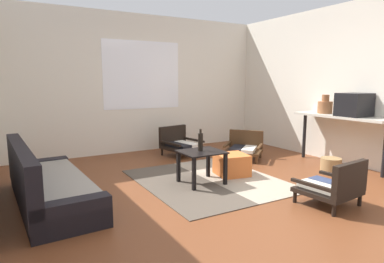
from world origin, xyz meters
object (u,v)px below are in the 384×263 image
(armchair_corner, at_px, (244,147))
(glass_bottle, at_px, (200,142))
(couch, at_px, (46,186))
(clay_vase, at_px, (325,106))
(armchair_striped_foreground, at_px, (334,186))
(wicker_basket, at_px, (331,164))
(console_shelf, at_px, (341,120))
(ottoman_orange, at_px, (232,165))
(crt_television, at_px, (354,105))
(coffee_table, at_px, (202,158))
(armchair_by_window, at_px, (179,143))

(armchair_corner, bearing_deg, glass_bottle, -149.63)
(couch, xyz_separation_m, clay_vase, (4.44, -0.24, 0.77))
(armchair_striped_foreground, xyz_separation_m, wicker_basket, (1.26, 1.00, -0.14))
(console_shelf, relative_size, clay_vase, 5.04)
(ottoman_orange, distance_m, wicker_basket, 1.63)
(crt_television, height_order, wicker_basket, crt_television)
(glass_bottle, xyz_separation_m, wicker_basket, (2.13, -0.49, -0.49))
(glass_bottle, bearing_deg, crt_television, -12.82)
(crt_television, xyz_separation_m, wicker_basket, (-0.36, 0.08, -0.94))
(couch, distance_m, armchair_corner, 3.47)
(coffee_table, xyz_separation_m, armchair_corner, (1.46, 0.88, -0.14))
(couch, relative_size, clay_vase, 6.50)
(armchair_by_window, distance_m, glass_bottle, 1.84)
(ottoman_orange, xyz_separation_m, crt_television, (1.88, -0.65, 0.88))
(coffee_table, distance_m, ottoman_orange, 0.65)
(armchair_striped_foreground, relative_size, clay_vase, 2.03)
(armchair_by_window, height_order, crt_television, crt_television)
(wicker_basket, bearing_deg, couch, 170.33)
(coffee_table, relative_size, glass_bottle, 1.90)
(glass_bottle, bearing_deg, coffee_table, -91.72)
(glass_bottle, bearing_deg, console_shelf, -8.27)
(ottoman_orange, bearing_deg, couch, 177.19)
(coffee_table, xyz_separation_m, ottoman_orange, (0.60, 0.12, -0.20))
(coffee_table, height_order, armchair_corner, armchair_corner)
(clay_vase, bearing_deg, crt_television, -90.33)
(wicker_basket, bearing_deg, ottoman_orange, 159.50)
(armchair_by_window, bearing_deg, crt_television, -49.97)
(glass_bottle, bearing_deg, ottoman_orange, 7.98)
(couch, bearing_deg, wicker_basket, -9.67)
(armchair_striped_foreground, xyz_separation_m, clay_vase, (1.62, 1.46, 0.74))
(armchair_corner, xyz_separation_m, console_shelf, (1.03, -1.21, 0.55))
(coffee_table, bearing_deg, armchair_striped_foreground, -59.35)
(crt_television, bearing_deg, armchair_striped_foreground, -150.30)
(armchair_corner, bearing_deg, ottoman_orange, -137.94)
(crt_television, bearing_deg, wicker_basket, 167.36)
(couch, bearing_deg, crt_television, -9.91)
(armchair_striped_foreground, height_order, ottoman_orange, armchair_striped_foreground)
(console_shelf, height_order, wicker_basket, console_shelf)
(coffee_table, bearing_deg, clay_vase, 0.11)
(armchair_striped_foreground, bearing_deg, couch, 148.91)
(console_shelf, relative_size, wicker_basket, 5.08)
(crt_television, bearing_deg, ottoman_orange, 160.94)
(armchair_by_window, relative_size, wicker_basket, 2.31)
(couch, relative_size, crt_television, 4.57)
(armchair_by_window, bearing_deg, armchair_striped_foreground, -84.69)
(console_shelf, relative_size, crt_television, 3.54)
(armchair_corner, xyz_separation_m, clay_vase, (1.03, -0.88, 0.76))
(armchair_by_window, xyz_separation_m, console_shelf, (1.92, -2.08, 0.53))
(crt_television, bearing_deg, couch, 170.09)
(coffee_table, xyz_separation_m, armchair_striped_foreground, (0.86, -1.46, -0.12))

